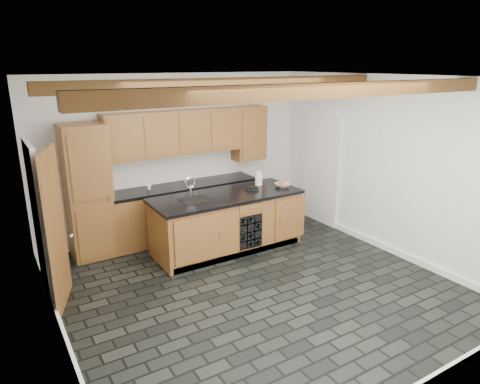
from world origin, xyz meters
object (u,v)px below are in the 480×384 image
object	(u,v)px
kitchen_scale	(252,188)
fruit_bowl	(282,185)
island	(228,222)
paper_towel	(259,178)

from	to	relation	value
kitchen_scale	fruit_bowl	bearing A→B (deg)	10.76
island	kitchen_scale	xyz separation A→B (m)	(0.49, 0.01, 0.49)
paper_towel	fruit_bowl	bearing A→B (deg)	-48.98
fruit_bowl	paper_towel	world-z (taller)	paper_towel
fruit_bowl	paper_towel	bearing A→B (deg)	131.02
kitchen_scale	paper_towel	distance (m)	0.35
kitchen_scale	fruit_bowl	size ratio (longest dim) A/B	0.91
kitchen_scale	fruit_bowl	xyz separation A→B (m)	(0.54, -0.11, 0.00)
island	fruit_bowl	world-z (taller)	fruit_bowl
fruit_bowl	paper_towel	xyz separation A→B (m)	(-0.28, 0.32, 0.09)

